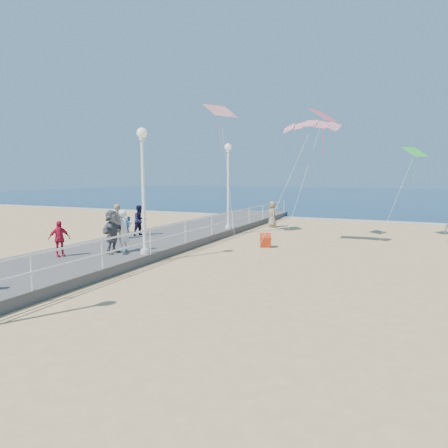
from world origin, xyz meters
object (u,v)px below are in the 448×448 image
at_px(woman_holding_toddler, 124,231).
at_px(spectator_7, 140,220).
at_px(toddler_held, 129,224).
at_px(spectator_5, 112,232).
at_px(spectator_6, 118,222).
at_px(beach_walker_c, 272,214).
at_px(lamp_post_mid, 143,177).
at_px(lamp_post_far, 228,177).
at_px(spectator_3, 59,239).
at_px(box_kite, 265,242).

height_order(woman_holding_toddler, spectator_7, woman_holding_toddler).
relative_size(woman_holding_toddler, toddler_held, 2.63).
relative_size(spectator_5, spectator_6, 1.02).
bearing_deg(spectator_7, beach_walker_c, -7.75).
height_order(lamp_post_mid, spectator_7, lamp_post_mid).
xyz_separation_m(lamp_post_mid, lamp_post_far, (0.00, 9.00, 0.00)).
relative_size(lamp_post_mid, beach_walker_c, 2.81).
height_order(spectator_3, box_kite, spectator_3).
distance_m(spectator_5, beach_walker_c, 14.41).
xyz_separation_m(lamp_post_far, toddler_held, (-0.87, -8.89, -2.06)).
relative_size(spectator_5, spectator_7, 1.11).
relative_size(lamp_post_mid, spectator_5, 2.83).
bearing_deg(lamp_post_far, box_kite, -43.20).
height_order(spectator_5, spectator_7, spectator_5).
height_order(spectator_5, box_kite, spectator_5).
bearing_deg(spectator_6, woman_holding_toddler, -146.61).
distance_m(lamp_post_mid, beach_walker_c, 13.97).
distance_m(toddler_held, spectator_7, 4.79).
bearing_deg(lamp_post_mid, spectator_6, 142.52).
xyz_separation_m(woman_holding_toddler, spectator_7, (-2.28, 4.27, -0.08)).
height_order(lamp_post_far, beach_walker_c, lamp_post_far).
bearing_deg(spectator_3, beach_walker_c, 11.48).
bearing_deg(spectator_7, toddler_held, -130.24).
bearing_deg(lamp_post_far, spectator_7, -124.69).
bearing_deg(spectator_6, spectator_7, -21.09).
bearing_deg(spectator_3, box_kite, -13.33).
xyz_separation_m(lamp_post_mid, woman_holding_toddler, (-1.02, -0.04, -2.33)).
xyz_separation_m(spectator_3, beach_walker_c, (4.31, 15.61, -0.20)).
bearing_deg(spectator_7, box_kite, -59.41).
relative_size(spectator_3, spectator_5, 0.79).
xyz_separation_m(lamp_post_mid, spectator_5, (-1.30, -0.51, -2.32)).
bearing_deg(box_kite, spectator_5, -151.14).
bearing_deg(beach_walker_c, spectator_7, -60.27).
xyz_separation_m(lamp_post_far, beach_walker_c, (1.47, 4.62, -2.71)).
xyz_separation_m(woman_holding_toddler, spectator_3, (-1.81, -1.95, -0.18)).
height_order(toddler_held, box_kite, toddler_held).
relative_size(woman_holding_toddler, spectator_6, 1.00).
relative_size(toddler_held, box_kite, 1.18).
relative_size(lamp_post_far, box_kite, 8.87).
bearing_deg(lamp_post_far, woman_holding_toddler, -96.45).
relative_size(spectator_3, beach_walker_c, 0.79).
height_order(lamp_post_mid, box_kite, lamp_post_mid).
bearing_deg(lamp_post_mid, lamp_post_far, 90.00).
height_order(spectator_5, spectator_6, spectator_5).
height_order(spectator_3, spectator_5, spectator_5).
bearing_deg(spectator_6, box_kite, -77.70).
bearing_deg(toddler_held, spectator_5, 137.56).
xyz_separation_m(toddler_held, beach_walker_c, (2.35, 13.51, -0.66)).
relative_size(woman_holding_toddler, spectator_7, 1.09).
height_order(toddler_held, spectator_6, spectator_6).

